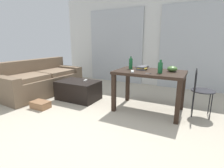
{
  "coord_description": "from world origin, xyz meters",
  "views": [
    {
      "loc": [
        1.31,
        -1.63,
        1.28
      ],
      "look_at": [
        -0.27,
        1.42,
        0.41
      ],
      "focal_mm": 27.78,
      "sensor_mm": 36.0,
      "label": 1
    }
  ],
  "objects_px": {
    "bottle_far": "(160,68)",
    "shoebox": "(40,105)",
    "craft_table": "(149,77)",
    "wire_chair": "(199,87)",
    "tv_remote_primary": "(85,80)",
    "bottle_near": "(131,64)",
    "bowl": "(172,69)",
    "couch": "(41,81)",
    "tv_remote_on_table": "(132,71)",
    "coffee_table": "(78,90)",
    "book_stack": "(142,68)",
    "scissors": "(149,74)"
  },
  "relations": [
    {
      "from": "bottle_far",
      "to": "shoebox",
      "type": "distance_m",
      "value": 2.34
    },
    {
      "from": "craft_table",
      "to": "bottle_far",
      "type": "distance_m",
      "value": 0.31
    },
    {
      "from": "wire_chair",
      "to": "tv_remote_primary",
      "type": "xyz_separation_m",
      "value": [
        -2.24,
        -0.17,
        -0.09
      ]
    },
    {
      "from": "bottle_near",
      "to": "bowl",
      "type": "height_order",
      "value": "bottle_near"
    },
    {
      "from": "tv_remote_primary",
      "to": "couch",
      "type": "bearing_deg",
      "value": 170.01
    },
    {
      "from": "tv_remote_on_table",
      "to": "shoebox",
      "type": "height_order",
      "value": "tv_remote_on_table"
    },
    {
      "from": "wire_chair",
      "to": "shoebox",
      "type": "relative_size",
      "value": 2.31
    },
    {
      "from": "craft_table",
      "to": "bowl",
      "type": "xyz_separation_m",
      "value": [
        0.36,
        0.12,
        0.16
      ]
    },
    {
      "from": "shoebox",
      "to": "tv_remote_primary",
      "type": "bearing_deg",
      "value": 62.27
    },
    {
      "from": "bottle_near",
      "to": "bowl",
      "type": "xyz_separation_m",
      "value": [
        0.75,
        0.06,
        -0.06
      ]
    },
    {
      "from": "coffee_table",
      "to": "bottle_far",
      "type": "distance_m",
      "value": 1.87
    },
    {
      "from": "tv_remote_on_table",
      "to": "couch",
      "type": "bearing_deg",
      "value": 156.22
    },
    {
      "from": "bowl",
      "to": "coffee_table",
      "type": "bearing_deg",
      "value": -173.44
    },
    {
      "from": "bottle_near",
      "to": "bowl",
      "type": "distance_m",
      "value": 0.76
    },
    {
      "from": "couch",
      "to": "craft_table",
      "type": "relative_size",
      "value": 1.65
    },
    {
      "from": "bottle_far",
      "to": "tv_remote_primary",
      "type": "relative_size",
      "value": 1.54
    },
    {
      "from": "coffee_table",
      "to": "bottle_near",
      "type": "relative_size",
      "value": 3.71
    },
    {
      "from": "book_stack",
      "to": "tv_remote_primary",
      "type": "distance_m",
      "value": 1.3
    },
    {
      "from": "bottle_near",
      "to": "tv_remote_primary",
      "type": "bearing_deg",
      "value": -177.19
    },
    {
      "from": "couch",
      "to": "tv_remote_on_table",
      "type": "height_order",
      "value": "couch"
    },
    {
      "from": "wire_chair",
      "to": "shoebox",
      "type": "xyz_separation_m",
      "value": [
        -2.7,
        -1.04,
        -0.45
      ]
    },
    {
      "from": "scissors",
      "to": "shoebox",
      "type": "xyz_separation_m",
      "value": [
        -1.94,
        -0.6,
        -0.68
      ]
    },
    {
      "from": "wire_chair",
      "to": "tv_remote_on_table",
      "type": "distance_m",
      "value": 1.17
    },
    {
      "from": "couch",
      "to": "wire_chair",
      "type": "xyz_separation_m",
      "value": [
        3.49,
        0.32,
        0.21
      ]
    },
    {
      "from": "couch",
      "to": "coffee_table",
      "type": "xyz_separation_m",
      "value": [
        1.12,
        0.04,
        -0.1
      ]
    },
    {
      "from": "book_stack",
      "to": "scissors",
      "type": "xyz_separation_m",
      "value": [
        0.24,
        -0.37,
        -0.03
      ]
    },
    {
      "from": "tv_remote_on_table",
      "to": "craft_table",
      "type": "bearing_deg",
      "value": 25.1
    },
    {
      "from": "book_stack",
      "to": "scissors",
      "type": "height_order",
      "value": "book_stack"
    },
    {
      "from": "book_stack",
      "to": "shoebox",
      "type": "bearing_deg",
      "value": -150.31
    },
    {
      "from": "wire_chair",
      "to": "bottle_near",
      "type": "height_order",
      "value": "bottle_near"
    },
    {
      "from": "couch",
      "to": "book_stack",
      "type": "height_order",
      "value": "couch"
    },
    {
      "from": "coffee_table",
      "to": "bowl",
      "type": "height_order",
      "value": "bowl"
    },
    {
      "from": "book_stack",
      "to": "bowl",
      "type": "bearing_deg",
      "value": 0.97
    },
    {
      "from": "bottle_near",
      "to": "scissors",
      "type": "height_order",
      "value": "bottle_near"
    },
    {
      "from": "bottle_far",
      "to": "book_stack",
      "type": "height_order",
      "value": "bottle_far"
    },
    {
      "from": "coffee_table",
      "to": "book_stack",
      "type": "xyz_separation_m",
      "value": [
        1.37,
        0.21,
        0.57
      ]
    },
    {
      "from": "coffee_table",
      "to": "bottle_near",
      "type": "distance_m",
      "value": 1.34
    },
    {
      "from": "craft_table",
      "to": "tv_remote_primary",
      "type": "distance_m",
      "value": 1.44
    },
    {
      "from": "coffee_table",
      "to": "shoebox",
      "type": "bearing_deg",
      "value": -113.44
    },
    {
      "from": "wire_chair",
      "to": "couch",
      "type": "bearing_deg",
      "value": -174.71
    },
    {
      "from": "tv_remote_on_table",
      "to": "tv_remote_primary",
      "type": "bearing_deg",
      "value": 146.52
    },
    {
      "from": "craft_table",
      "to": "couch",
      "type": "bearing_deg",
      "value": -176.94
    },
    {
      "from": "book_stack",
      "to": "tv_remote_primary",
      "type": "relative_size",
      "value": 2.13
    },
    {
      "from": "bottle_near",
      "to": "bottle_far",
      "type": "relative_size",
      "value": 1.09
    },
    {
      "from": "bottle_far",
      "to": "tv_remote_on_table",
      "type": "distance_m",
      "value": 0.47
    },
    {
      "from": "shoebox",
      "to": "wire_chair",
      "type": "bearing_deg",
      "value": 21.06
    },
    {
      "from": "craft_table",
      "to": "bowl",
      "type": "relative_size",
      "value": 6.91
    },
    {
      "from": "craft_table",
      "to": "tv_remote_primary",
      "type": "height_order",
      "value": "craft_table"
    },
    {
      "from": "coffee_table",
      "to": "wire_chair",
      "type": "bearing_deg",
      "value": 6.72
    },
    {
      "from": "wire_chair",
      "to": "bottle_far",
      "type": "height_order",
      "value": "bottle_far"
    }
  ]
}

